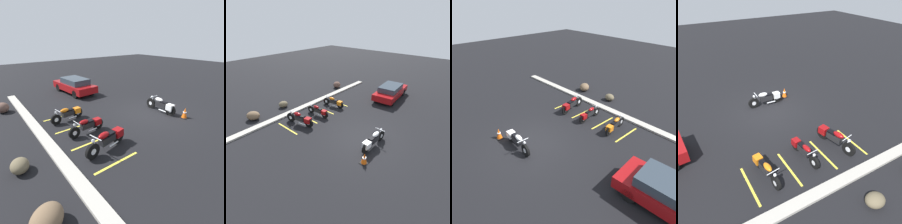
% 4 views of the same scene
% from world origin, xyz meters
% --- Properties ---
extents(ground, '(60.00, 60.00, 0.00)m').
position_xyz_m(ground, '(0.00, 0.00, 0.00)').
color(ground, black).
extents(motorcycle_white_featured, '(2.25, 0.63, 0.88)m').
position_xyz_m(motorcycle_white_featured, '(-0.28, -0.73, 0.47)').
color(motorcycle_white_featured, black).
rests_on(motorcycle_white_featured, ground).
extents(parked_bike_0, '(0.79, 2.25, 0.89)m').
position_xyz_m(parked_bike_0, '(-1.39, 4.36, 0.48)').
color(parked_bike_0, black).
rests_on(parked_bike_0, ground).
extents(parked_bike_1, '(0.56, 1.99, 0.78)m').
position_xyz_m(parked_bike_1, '(0.31, 4.33, 0.42)').
color(parked_bike_1, black).
rests_on(parked_bike_1, ground).
extents(parked_bike_2, '(0.61, 2.01, 0.79)m').
position_xyz_m(parked_bike_2, '(2.25, 4.47, 0.42)').
color(parked_bike_2, black).
rests_on(parked_bike_2, ground).
extents(car_red, '(4.43, 2.13, 1.29)m').
position_xyz_m(car_red, '(7.00, 1.67, 0.68)').
color(car_red, black).
rests_on(car_red, ground).
extents(concrete_curb, '(18.00, 0.50, 0.12)m').
position_xyz_m(concrete_curb, '(0.00, 6.32, 0.06)').
color(concrete_curb, '#A8A399').
rests_on(concrete_curb, ground).
extents(landscape_rock_0, '(0.86, 0.76, 0.51)m').
position_xyz_m(landscape_rock_0, '(-0.59, 7.69, 0.26)').
color(landscape_rock_0, brown).
rests_on(landscape_rock_0, ground).
extents(landscape_rock_1, '(1.18, 1.22, 0.63)m').
position_xyz_m(landscape_rock_1, '(-3.22, 7.63, 0.32)').
color(landscape_rock_1, brown).
rests_on(landscape_rock_1, ground).
extents(traffic_cone, '(0.40, 0.40, 0.65)m').
position_xyz_m(traffic_cone, '(-1.69, -1.07, 0.30)').
color(traffic_cone, black).
rests_on(traffic_cone, ground).
extents(stall_line_0, '(0.10, 2.10, 0.00)m').
position_xyz_m(stall_line_0, '(-2.35, 4.67, 0.00)').
color(stall_line_0, gold).
rests_on(stall_line_0, ground).
extents(stall_line_1, '(0.10, 2.10, 0.00)m').
position_xyz_m(stall_line_1, '(-0.56, 4.67, 0.00)').
color(stall_line_1, gold).
rests_on(stall_line_1, ground).
extents(stall_line_2, '(0.10, 2.10, 0.00)m').
position_xyz_m(stall_line_2, '(1.23, 4.67, 0.00)').
color(stall_line_2, gold).
rests_on(stall_line_2, ground).
extents(stall_line_3, '(0.10, 2.10, 0.00)m').
position_xyz_m(stall_line_3, '(3.02, 4.67, 0.00)').
color(stall_line_3, gold).
rests_on(stall_line_3, ground).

